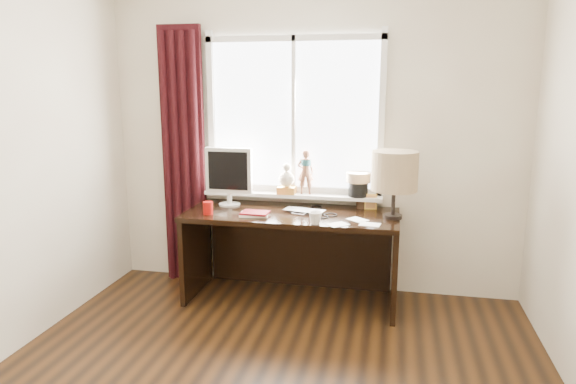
% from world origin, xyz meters
% --- Properties ---
extents(wall_back, '(3.50, 0.00, 2.60)m').
position_xyz_m(wall_back, '(0.00, 2.00, 1.30)').
color(wall_back, '#C2AC92').
rests_on(wall_back, ground).
extents(laptop, '(0.37, 0.28, 0.03)m').
position_xyz_m(laptop, '(0.00, 1.65, 0.76)').
color(laptop, silver).
rests_on(laptop, desk).
extents(mug, '(0.14, 0.14, 0.10)m').
position_xyz_m(mug, '(0.14, 1.33, 0.80)').
color(mug, white).
rests_on(mug, desk).
extents(red_cup, '(0.08, 0.08, 0.10)m').
position_xyz_m(red_cup, '(-0.74, 1.44, 0.80)').
color(red_cup, '#990B07').
rests_on(red_cup, desk).
extents(window, '(1.52, 0.21, 1.40)m').
position_xyz_m(window, '(-0.13, 1.95, 1.31)').
color(window, white).
rests_on(window, ground).
extents(curtain, '(0.38, 0.09, 2.25)m').
position_xyz_m(curtain, '(-1.13, 1.91, 1.12)').
color(curtain, black).
rests_on(curtain, floor).
extents(desk, '(1.70, 0.70, 0.75)m').
position_xyz_m(desk, '(-0.10, 1.73, 0.51)').
color(desk, black).
rests_on(desk, floor).
extents(monitor, '(0.40, 0.18, 0.49)m').
position_xyz_m(monitor, '(-0.67, 1.77, 1.03)').
color(monitor, beige).
rests_on(monitor, desk).
extents(notebook_stack, '(0.24, 0.19, 0.03)m').
position_xyz_m(notebook_stack, '(-0.36, 1.47, 0.77)').
color(notebook_stack, beige).
rests_on(notebook_stack, desk).
extents(brush_holder, '(0.09, 0.09, 0.25)m').
position_xyz_m(brush_holder, '(0.44, 1.90, 0.81)').
color(brush_holder, black).
rests_on(brush_holder, desk).
extents(icon_frame, '(0.10, 0.03, 0.13)m').
position_xyz_m(icon_frame, '(0.52, 1.86, 0.81)').
color(icon_frame, gold).
rests_on(icon_frame, desk).
extents(table_lamp, '(0.35, 0.35, 0.52)m').
position_xyz_m(table_lamp, '(0.70, 1.61, 1.11)').
color(table_lamp, black).
rests_on(table_lamp, desk).
extents(loose_papers, '(0.40, 0.35, 0.00)m').
position_xyz_m(loose_papers, '(0.42, 1.42, 0.75)').
color(loose_papers, white).
rests_on(loose_papers, desk).
extents(desk_cables, '(0.28, 0.45, 0.01)m').
position_xyz_m(desk_cables, '(0.15, 1.64, 0.75)').
color(desk_cables, black).
rests_on(desk_cables, desk).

